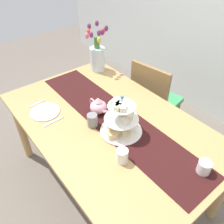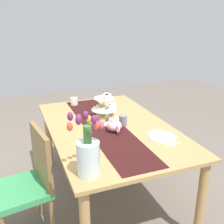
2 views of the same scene
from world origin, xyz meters
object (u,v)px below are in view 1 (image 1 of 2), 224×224
Objects in this scene: tiered_cake_stand at (121,120)px; mug_white_text at (122,156)px; mug_grey at (92,120)px; dining_table at (109,130)px; fork_left at (37,103)px; teapot at (98,106)px; tulip_vase at (97,55)px; chair_left at (154,98)px; dinner_plate_left at (45,112)px; knife_left at (54,122)px; cream_jug at (204,167)px.

tiered_cake_stand is 3.20× the size of mug_white_text.
dining_table is at bearing 73.28° from mug_grey.
mug_grey is at bearing 22.13° from fork_left.
tiered_cake_stand is at bearing 35.16° from mug_grey.
dining_table is at bearing 154.10° from mug_white_text.
tulip_vase is at bearing 144.52° from teapot.
chair_left is 9.58× the size of mug_white_text.
dinner_plate_left is 0.15m from knife_left.
mug_white_text is at bearing 10.22° from fork_left.
tulip_vase reaches higher than fork_left.
mug_grey is (0.10, -0.12, -0.01)m from teapot.
chair_left is at bearing 81.26° from dinner_plate_left.
knife_left is at bearing 0.00° from fork_left.
mug_grey is (-0.17, -0.12, -0.05)m from tiered_cake_stand.
dinner_plate_left is 2.42× the size of mug_white_text.
teapot reaches higher than dining_table.
chair_left is at bearing 97.03° from teapot.
mug_grey is at bearing -38.45° from tulip_vase.
fork_left reaches higher than dining_table.
dining_table is 0.64m from fork_left.
cream_jug is at bearing 12.34° from dining_table.
mug_white_text reaches higher than dining_table.
mug_white_text is (-0.36, -0.32, 0.01)m from cream_jug.
tulip_vase is 0.76m from fork_left.
cream_jug is at bearing 15.21° from tiered_cake_stand.
dining_table is 5.66× the size of tiered_cake_stand.
dinner_plate_left is 0.76m from mug_white_text.
tulip_vase is 1.20m from mug_white_text.
chair_left is (-0.23, 0.76, -0.16)m from dining_table.
tiered_cake_stand reaches higher than fork_left.
mug_white_text is (1.05, -0.57, -0.11)m from tulip_vase.
mug_white_text is (0.60, 0.16, 0.04)m from knife_left.
teapot is at bearing 38.91° from fork_left.
tiered_cake_stand is at bearing -0.11° from teapot.
dining_table is 7.48× the size of dinner_plate_left.
chair_left reaches higher than knife_left.
teapot is (-0.27, 0.00, -0.04)m from tiered_cake_stand.
dining_table is at bearing 31.25° from fork_left.
chair_left is 0.92m from tiered_cake_stand.
dining_table is 0.74m from cream_jug.
teapot reaches higher than dinner_plate_left.
fork_left is at bearing -148.75° from dining_table.
mug_white_text is (0.74, 0.16, 0.04)m from dinner_plate_left.
tiered_cake_stand reaches higher than mug_white_text.
dinner_plate_left is (0.30, -0.73, -0.15)m from tulip_vase.
chair_left is at bearing 106.67° from dining_table.
cream_jug is at bearing 10.42° from teapot.
tiered_cake_stand is (0.37, -0.76, 0.36)m from chair_left.
tulip_vase is 1.96× the size of dinner_plate_left.
tulip_vase reaches higher than dining_table.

